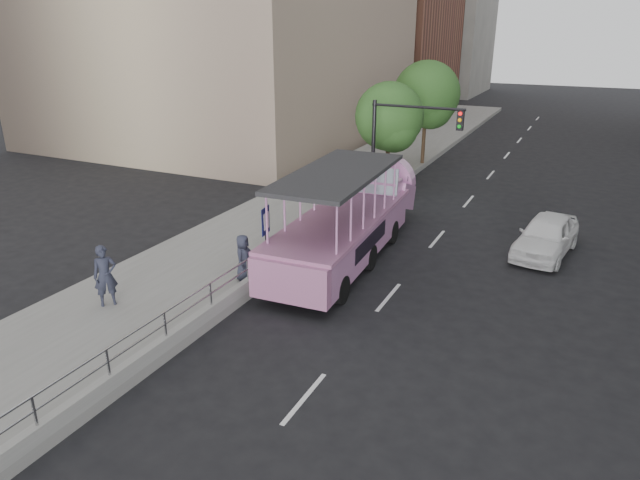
% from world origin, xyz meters
% --- Properties ---
extents(ground, '(160.00, 160.00, 0.00)m').
position_xyz_m(ground, '(0.00, 0.00, 0.00)').
color(ground, black).
extents(sidewalk, '(5.50, 80.00, 0.30)m').
position_xyz_m(sidewalk, '(-5.75, 10.00, 0.15)').
color(sidewalk, gray).
rests_on(sidewalk, ground).
extents(kerb_wall, '(0.24, 30.00, 0.36)m').
position_xyz_m(kerb_wall, '(-3.12, 2.00, 0.48)').
color(kerb_wall, '#A9AAA4').
rests_on(kerb_wall, sidewalk).
extents(guardrail, '(0.07, 22.00, 0.71)m').
position_xyz_m(guardrail, '(-3.12, 2.00, 1.14)').
color(guardrail, '#A5A5A9').
rests_on(guardrail, kerb_wall).
extents(duck_boat, '(3.21, 10.99, 3.61)m').
position_xyz_m(duck_boat, '(-1.66, 7.03, 1.34)').
color(duck_boat, black).
rests_on(duck_boat, ground).
extents(car, '(2.43, 4.68, 1.52)m').
position_xyz_m(car, '(5.16, 10.22, 0.76)').
color(car, white).
rests_on(car, ground).
extents(pedestrian_near, '(0.79, 0.84, 1.92)m').
position_xyz_m(pedestrian_near, '(-6.40, -0.80, 1.26)').
color(pedestrian_near, '#2A2D3E').
rests_on(pedestrian_near, sidewalk).
extents(pedestrian_far, '(0.67, 0.87, 1.59)m').
position_xyz_m(pedestrian_far, '(-3.66, 2.57, 1.10)').
color(pedestrian_far, '#2A2D3E').
rests_on(pedestrian_far, sidewalk).
extents(parking_sign, '(0.12, 0.63, 2.82)m').
position_xyz_m(parking_sign, '(-3.00, 3.00, 1.77)').
color(parking_sign, black).
rests_on(parking_sign, ground).
extents(traffic_signal, '(4.20, 0.32, 5.20)m').
position_xyz_m(traffic_signal, '(-1.70, 12.50, 3.50)').
color(traffic_signal, black).
rests_on(traffic_signal, ground).
extents(street_tree_near, '(3.52, 3.52, 5.72)m').
position_xyz_m(street_tree_near, '(-3.30, 15.93, 3.82)').
color(street_tree_near, '#372619').
rests_on(street_tree_near, ground).
extents(street_tree_far, '(3.97, 3.97, 6.45)m').
position_xyz_m(street_tree_far, '(-3.10, 21.93, 4.31)').
color(street_tree_far, '#372619').
rests_on(street_tree_far, ground).
extents(midrise_stone_b, '(16.00, 14.00, 20.00)m').
position_xyz_m(midrise_stone_b, '(-16.00, 64.00, 10.00)').
color(midrise_stone_b, gray).
rests_on(midrise_stone_b, ground).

